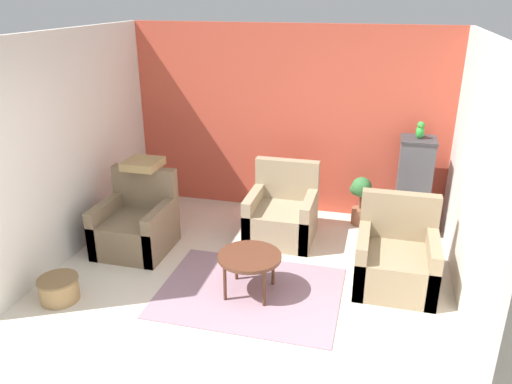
{
  "coord_description": "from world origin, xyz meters",
  "views": [
    {
      "loc": [
        1.3,
        -3.29,
        3.01
      ],
      "look_at": [
        0.0,
        1.73,
        0.92
      ],
      "focal_mm": 35.0,
      "sensor_mm": 36.0,
      "label": 1
    }
  ],
  "objects_px": {
    "coffee_table": "(250,259)",
    "armchair_right": "(396,260)",
    "wicker_basket": "(59,288)",
    "armchair_left": "(137,226)",
    "birdcage": "(413,188)",
    "potted_plant": "(361,196)",
    "parrot": "(420,130)",
    "armchair_middle": "(282,216)"
  },
  "relations": [
    {
      "from": "coffee_table",
      "to": "armchair_left",
      "type": "xyz_separation_m",
      "value": [
        -1.63,
        0.62,
        -0.11
      ]
    },
    {
      "from": "armchair_right",
      "to": "parrot",
      "type": "distance_m",
      "value": 1.79
    },
    {
      "from": "armchair_middle",
      "to": "parrot",
      "type": "xyz_separation_m",
      "value": [
        1.62,
        0.58,
        1.1
      ]
    },
    {
      "from": "parrot",
      "to": "potted_plant",
      "type": "height_order",
      "value": "parrot"
    },
    {
      "from": "armchair_middle",
      "to": "armchair_left",
      "type": "bearing_deg",
      "value": -155.91
    },
    {
      "from": "coffee_table",
      "to": "parrot",
      "type": "relative_size",
      "value": 3.02
    },
    {
      "from": "parrot",
      "to": "wicker_basket",
      "type": "xyz_separation_m",
      "value": [
        -3.57,
        -2.58,
        -1.26
      ]
    },
    {
      "from": "coffee_table",
      "to": "armchair_middle",
      "type": "xyz_separation_m",
      "value": [
        0.06,
        1.38,
        -0.11
      ]
    },
    {
      "from": "armchair_right",
      "to": "parrot",
      "type": "height_order",
      "value": "parrot"
    },
    {
      "from": "parrot",
      "to": "armchair_left",
      "type": "bearing_deg",
      "value": -158.03
    },
    {
      "from": "birdcage",
      "to": "wicker_basket",
      "type": "distance_m",
      "value": 4.44
    },
    {
      "from": "coffee_table",
      "to": "armchair_right",
      "type": "relative_size",
      "value": 0.69
    },
    {
      "from": "wicker_basket",
      "to": "armchair_right",
      "type": "bearing_deg",
      "value": 19.2
    },
    {
      "from": "armchair_left",
      "to": "birdcage",
      "type": "bearing_deg",
      "value": 21.94
    },
    {
      "from": "wicker_basket",
      "to": "parrot",
      "type": "bearing_deg",
      "value": 35.84
    },
    {
      "from": "armchair_right",
      "to": "armchair_middle",
      "type": "relative_size",
      "value": 1.0
    },
    {
      "from": "birdcage",
      "to": "parrot",
      "type": "xyz_separation_m",
      "value": [
        -0.0,
        0.0,
        0.77
      ]
    },
    {
      "from": "potted_plant",
      "to": "armchair_left",
      "type": "bearing_deg",
      "value": -151.67
    },
    {
      "from": "armchair_right",
      "to": "potted_plant",
      "type": "bearing_deg",
      "value": 107.59
    },
    {
      "from": "birdcage",
      "to": "coffee_table",
      "type": "bearing_deg",
      "value": -130.71
    },
    {
      "from": "birdcage",
      "to": "potted_plant",
      "type": "height_order",
      "value": "birdcage"
    },
    {
      "from": "armchair_right",
      "to": "parrot",
      "type": "relative_size",
      "value": 4.36
    },
    {
      "from": "wicker_basket",
      "to": "potted_plant",
      "type": "bearing_deg",
      "value": 42.55
    },
    {
      "from": "coffee_table",
      "to": "armchair_right",
      "type": "height_order",
      "value": "armchair_right"
    },
    {
      "from": "armchair_middle",
      "to": "parrot",
      "type": "height_order",
      "value": "parrot"
    },
    {
      "from": "armchair_left",
      "to": "parrot",
      "type": "relative_size",
      "value": 4.36
    },
    {
      "from": "parrot",
      "to": "potted_plant",
      "type": "relative_size",
      "value": 0.33
    },
    {
      "from": "armchair_left",
      "to": "potted_plant",
      "type": "relative_size",
      "value": 1.42
    },
    {
      "from": "armchair_left",
      "to": "parrot",
      "type": "height_order",
      "value": "parrot"
    },
    {
      "from": "coffee_table",
      "to": "wicker_basket",
      "type": "xyz_separation_m",
      "value": [
        -1.89,
        -0.63,
        -0.28
      ]
    },
    {
      "from": "armchair_left",
      "to": "parrot",
      "type": "distance_m",
      "value": 3.73
    },
    {
      "from": "potted_plant",
      "to": "wicker_basket",
      "type": "xyz_separation_m",
      "value": [
        -2.91,
        -2.67,
        -0.28
      ]
    },
    {
      "from": "armchair_left",
      "to": "armchair_middle",
      "type": "distance_m",
      "value": 1.85
    },
    {
      "from": "armchair_middle",
      "to": "wicker_basket",
      "type": "relative_size",
      "value": 2.33
    },
    {
      "from": "birdcage",
      "to": "armchair_left",
      "type": "bearing_deg",
      "value": -158.06
    },
    {
      "from": "parrot",
      "to": "potted_plant",
      "type": "bearing_deg",
      "value": 171.96
    },
    {
      "from": "armchair_right",
      "to": "armchair_left",
      "type": "bearing_deg",
      "value": 178.75
    },
    {
      "from": "coffee_table",
      "to": "birdcage",
      "type": "bearing_deg",
      "value": 49.29
    },
    {
      "from": "coffee_table",
      "to": "armchair_right",
      "type": "bearing_deg",
      "value": 20.34
    },
    {
      "from": "armchair_right",
      "to": "armchair_middle",
      "type": "bearing_deg",
      "value": 150.13
    },
    {
      "from": "armchair_right",
      "to": "birdcage",
      "type": "relative_size",
      "value": 0.75
    },
    {
      "from": "armchair_middle",
      "to": "birdcage",
      "type": "bearing_deg",
      "value": 19.62
    }
  ]
}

